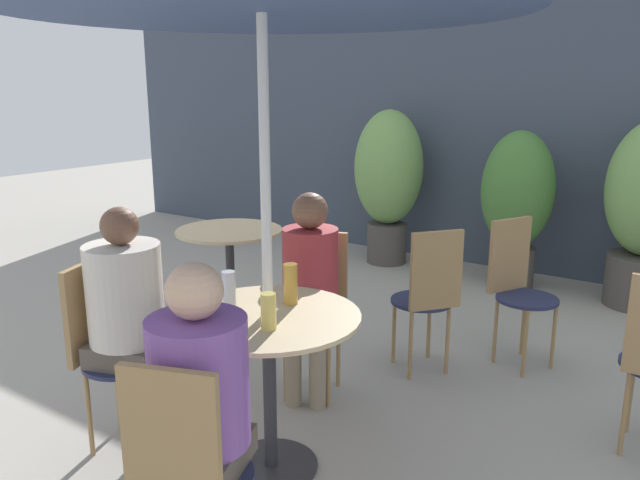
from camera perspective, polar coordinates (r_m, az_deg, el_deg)
ground_plane at (r=3.15m, az=-4.59°, el=-18.97°), size 20.00×20.00×0.00m
storefront_wall at (r=6.02m, az=18.33°, el=11.29°), size 10.00×0.06×3.00m
cafe_table_near at (r=2.79m, az=-4.69°, el=-10.08°), size 0.81×0.81×0.75m
cafe_table_far at (r=4.38m, az=-8.24°, el=-1.52°), size 0.73×0.73×0.75m
bistro_chair_0 at (r=3.54m, az=-0.33°, el=-5.33°), size 0.40×0.41×0.91m
bistro_chair_1 at (r=3.15m, az=-19.14°, el=-8.62°), size 0.41×0.40×0.91m
bistro_chair_2 at (r=2.14m, az=-12.27°, el=-19.51°), size 0.40×0.41×0.91m
bistro_chair_3 at (r=3.74m, az=9.94°, el=-4.47°), size 0.43×0.43×0.91m
bistro_chair_4 at (r=4.06m, az=17.58°, el=-3.43°), size 0.42×0.41×0.91m
seated_person_0 at (r=3.35m, az=-0.95°, el=-3.53°), size 0.34×0.36×1.17m
seated_person_1 at (r=3.02m, az=-17.06°, el=-6.17°), size 0.41×0.39×1.19m
seated_person_2 at (r=2.17m, az=-10.75°, el=-14.08°), size 0.37×0.39×1.18m
beer_glass_0 at (r=2.54m, az=-4.74°, el=-6.52°), size 0.06×0.06×0.15m
beer_glass_1 at (r=2.82m, az=-2.71°, el=-4.04°), size 0.06×0.06×0.19m
beer_glass_2 at (r=2.70m, az=-8.32°, el=-4.87°), size 0.06×0.06×0.20m
potted_plant_0 at (r=6.06m, az=6.28°, el=5.84°), size 0.66×0.66×1.49m
potted_plant_1 at (r=5.55m, az=17.56°, el=3.59°), size 0.61×0.61×1.35m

